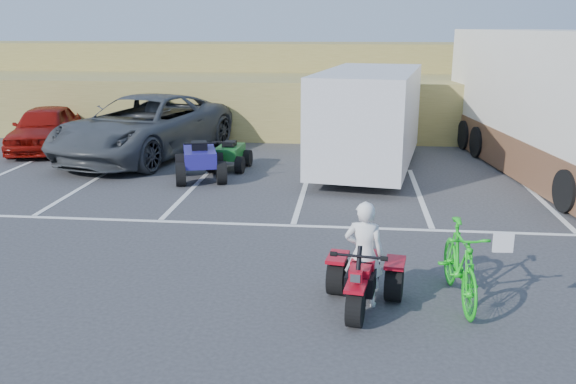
# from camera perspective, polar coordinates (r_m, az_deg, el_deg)

# --- Properties ---
(ground) EXTENTS (100.00, 100.00, 0.00)m
(ground) POSITION_cam_1_polar(r_m,az_deg,el_deg) (9.76, -0.90, -7.63)
(ground) COLOR #333336
(ground) RESTS_ON ground
(parking_stripes) EXTENTS (28.00, 5.16, 0.01)m
(parking_stripes) POSITION_cam_1_polar(r_m,az_deg,el_deg) (13.53, 4.81, -1.05)
(parking_stripes) COLOR white
(parking_stripes) RESTS_ON ground
(grass_embankment) EXTENTS (40.00, 8.50, 3.10)m
(grass_embankment) POSITION_cam_1_polar(r_m,az_deg,el_deg) (24.54, 3.48, 9.72)
(grass_embankment) COLOR olive
(grass_embankment) RESTS_ON ground
(red_trike_atv) EXTENTS (1.31, 1.62, 0.95)m
(red_trike_atv) POSITION_cam_1_polar(r_m,az_deg,el_deg) (8.68, 6.81, -10.78)
(red_trike_atv) COLOR #A30918
(red_trike_atv) RESTS_ON ground
(rider) EXTENTS (0.60, 0.44, 1.51)m
(rider) POSITION_cam_1_polar(r_m,az_deg,el_deg) (8.52, 7.11, -5.77)
(rider) COLOR white
(rider) RESTS_ON ground
(green_dirt_bike) EXTENTS (0.66, 1.94, 1.14)m
(green_dirt_bike) POSITION_cam_1_polar(r_m,az_deg,el_deg) (8.95, 15.80, -6.46)
(green_dirt_bike) COLOR #14BF19
(green_dirt_bike) RESTS_ON ground
(grey_pickup) EXTENTS (4.60, 7.08, 1.81)m
(grey_pickup) POSITION_cam_1_polar(r_m,az_deg,el_deg) (18.66, -13.32, 5.97)
(grey_pickup) COLOR #3F4246
(grey_pickup) RESTS_ON ground
(red_car) EXTENTS (2.43, 4.34, 1.39)m
(red_car) POSITION_cam_1_polar(r_m,az_deg,el_deg) (20.71, -21.75, 5.60)
(red_car) COLOR maroon
(red_car) RESTS_ON ground
(cargo_trailer) EXTENTS (3.18, 6.04, 2.68)m
(cargo_trailer) POSITION_cam_1_polar(r_m,az_deg,el_deg) (16.46, 7.56, 6.97)
(cargo_trailer) COLOR silver
(cargo_trailer) RESTS_ON ground
(rv_motorhome) EXTENTS (3.96, 10.38, 3.64)m
(rv_motorhome) POSITION_cam_1_polar(r_m,az_deg,el_deg) (17.48, 23.70, 6.73)
(rv_motorhome) COLOR silver
(rv_motorhome) RESTS_ON ground
(quad_atv_blue) EXTENTS (1.65, 1.94, 1.08)m
(quad_atv_blue) POSITION_cam_1_polar(r_m,az_deg,el_deg) (15.73, -8.17, 1.16)
(quad_atv_blue) COLOR navy
(quad_atv_blue) RESTS_ON ground
(quad_atv_green) EXTENTS (1.07, 1.38, 0.86)m
(quad_atv_green) POSITION_cam_1_polar(r_m,az_deg,el_deg) (16.81, -5.44, 2.16)
(quad_atv_green) COLOR #145B1E
(quad_atv_green) RESTS_ON ground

